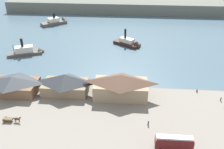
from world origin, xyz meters
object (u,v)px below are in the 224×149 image
object	(u,v)px
ferry_shed_customs_shed	(121,86)
pedestrian_walking_east	(221,99)
horse_cart	(11,119)
pedestrian_near_west_shed	(148,123)
ferry_shed_east_terminal	(13,84)
ferry_near_quay	(130,43)
ferry_shed_west_terminal	(65,83)
street_tram	(174,142)
mooring_post_center_east	(197,91)
ferry_moored_east	(29,51)
ferry_mid_harbor	(57,22)

from	to	relation	value
ferry_shed_customs_shed	pedestrian_walking_east	bearing A→B (deg)	-0.20
horse_cart	pedestrian_near_west_shed	bearing A→B (deg)	2.35
ferry_shed_east_terminal	ferry_near_quay	distance (m)	65.10
ferry_shed_east_terminal	ferry_shed_west_terminal	distance (m)	18.90
street_tram	mooring_post_center_east	xyz separation A→B (m)	(12.31, 29.06, -1.96)
ferry_moored_east	ferry_shed_west_terminal	bearing A→B (deg)	-51.64
ferry_shed_east_terminal	horse_cart	distance (m)	17.57
mooring_post_center_east	ferry_near_quay	xyz separation A→B (m)	(-25.53, 45.04, -0.30)
ferry_shed_west_terminal	ferry_shed_east_terminal	bearing A→B (deg)	-175.82
horse_cart	ferry_moored_east	size ratio (longest dim) A/B	0.32
ferry_shed_west_terminal	horse_cart	xyz separation A→B (m)	(-12.60, -17.65, -2.83)
horse_cart	pedestrian_walking_east	bearing A→B (deg)	13.91
ferry_shed_west_terminal	horse_cart	distance (m)	21.87
ferry_shed_west_terminal	ferry_mid_harbor	bearing A→B (deg)	107.80
ferry_shed_customs_shed	horse_cart	world-z (taller)	ferry_shed_customs_shed
street_tram	pedestrian_near_west_shed	size ratio (longest dim) A/B	5.95
ferry_shed_east_terminal	street_tram	size ratio (longest dim) A/B	1.77
ferry_mid_harbor	ferry_shed_customs_shed	bearing A→B (deg)	-60.95
ferry_mid_harbor	ferry_moored_east	bearing A→B (deg)	-90.62
pedestrian_near_west_shed	mooring_post_center_east	size ratio (longest dim) A/B	1.85
ferry_moored_east	ferry_near_quay	size ratio (longest dim) A/B	1.16
horse_cart	mooring_post_center_east	distance (m)	64.06
street_tram	pedestrian_near_west_shed	world-z (taller)	street_tram
ferry_shed_west_terminal	pedestrian_walking_east	size ratio (longest dim) A/B	10.53
ferry_shed_customs_shed	mooring_post_center_east	world-z (taller)	ferry_shed_customs_shed
mooring_post_center_east	street_tram	bearing A→B (deg)	-112.96
ferry_shed_customs_shed	ferry_mid_harbor	world-z (taller)	ferry_shed_customs_shed
street_tram	ferry_shed_customs_shed	bearing A→B (deg)	122.55
ferry_shed_east_terminal	pedestrian_walking_east	xyz separation A→B (m)	(73.46, 0.38, -2.51)
pedestrian_walking_east	ferry_moored_east	size ratio (longest dim) A/B	0.08
ferry_shed_west_terminal	pedestrian_walking_east	bearing A→B (deg)	-1.05
ferry_mid_harbor	horse_cart	bearing A→B (deg)	-82.03
ferry_shed_east_terminal	ferry_mid_harbor	size ratio (longest dim) A/B	0.99
ferry_shed_east_terminal	ferry_near_quay	world-z (taller)	ferry_near_quay
ferry_shed_east_terminal	ferry_mid_harbor	world-z (taller)	ferry_shed_east_terminal
ferry_mid_harbor	mooring_post_center_east	bearing A→B (deg)	-46.76
ferry_near_quay	ferry_shed_customs_shed	bearing A→B (deg)	-92.47
ferry_mid_harbor	pedestrian_walking_east	bearing A→B (deg)	-45.98
horse_cart	ferry_moored_east	xyz separation A→B (m)	(-14.64, 52.07, -0.61)
ferry_shed_east_terminal	ferry_moored_east	distance (m)	36.88
ferry_shed_east_terminal	horse_cart	bearing A→B (deg)	-69.02
pedestrian_walking_east	mooring_post_center_east	xyz separation A→B (m)	(-6.97, 5.09, -0.26)
horse_cart	pedestrian_walking_east	world-z (taller)	horse_cart
pedestrian_walking_east	ferry_near_quay	world-z (taller)	ferry_near_quay
mooring_post_center_east	ferry_moored_east	world-z (taller)	ferry_moored_east
ferry_moored_east	ferry_near_quay	distance (m)	51.51
ferry_shed_customs_shed	horse_cart	bearing A→B (deg)	-152.76
ferry_shed_west_terminal	street_tram	distance (m)	43.30
ferry_shed_west_terminal	ferry_mid_harbor	world-z (taller)	ferry_shed_west_terminal
pedestrian_near_west_shed	mooring_post_center_east	world-z (taller)	pedestrian_near_west_shed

